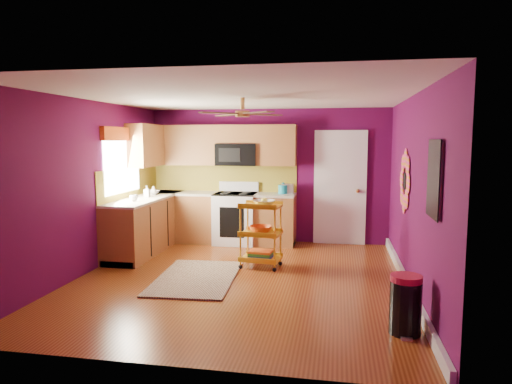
# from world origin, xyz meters

# --- Properties ---
(ground) EXTENTS (5.00, 5.00, 0.00)m
(ground) POSITION_xyz_m (0.00, 0.00, 0.00)
(ground) COLOR #652B0F
(ground) RESTS_ON ground
(room_envelope) EXTENTS (4.54, 5.04, 2.52)m
(room_envelope) POSITION_xyz_m (0.03, 0.00, 1.63)
(room_envelope) COLOR #4F093C
(room_envelope) RESTS_ON ground
(lower_cabinets) EXTENTS (2.81, 2.31, 0.94)m
(lower_cabinets) POSITION_xyz_m (-1.35, 1.82, 0.43)
(lower_cabinets) COLOR brown
(lower_cabinets) RESTS_ON ground
(electric_range) EXTENTS (0.76, 0.66, 1.13)m
(electric_range) POSITION_xyz_m (-0.55, 2.17, 0.48)
(electric_range) COLOR white
(electric_range) RESTS_ON ground
(upper_cabinetry) EXTENTS (2.80, 2.30, 1.26)m
(upper_cabinetry) POSITION_xyz_m (-1.24, 2.17, 1.80)
(upper_cabinetry) COLOR brown
(upper_cabinetry) RESTS_ON ground
(left_window) EXTENTS (0.08, 1.35, 1.08)m
(left_window) POSITION_xyz_m (-2.22, 1.05, 1.74)
(left_window) COLOR white
(left_window) RESTS_ON ground
(panel_door) EXTENTS (0.95, 0.11, 2.15)m
(panel_door) POSITION_xyz_m (1.35, 2.47, 1.02)
(panel_door) COLOR white
(panel_door) RESTS_ON ground
(right_wall_art) EXTENTS (0.04, 2.74, 1.04)m
(right_wall_art) POSITION_xyz_m (2.23, -0.34, 1.44)
(right_wall_art) COLOR black
(right_wall_art) RESTS_ON ground
(ceiling_fan) EXTENTS (1.01, 1.01, 0.26)m
(ceiling_fan) POSITION_xyz_m (0.00, 0.20, 2.29)
(ceiling_fan) COLOR #BF8C3F
(ceiling_fan) RESTS_ON ground
(shag_rug) EXTENTS (1.16, 1.78, 0.02)m
(shag_rug) POSITION_xyz_m (-0.61, -0.08, 0.01)
(shag_rug) COLOR black
(shag_rug) RESTS_ON ground
(rolling_cart) EXTENTS (0.64, 0.49, 1.07)m
(rolling_cart) POSITION_xyz_m (0.19, 0.65, 0.55)
(rolling_cart) COLOR gold
(rolling_cart) RESTS_ON ground
(trash_can) EXTENTS (0.32, 0.35, 0.60)m
(trash_can) POSITION_xyz_m (1.99, -1.45, 0.30)
(trash_can) COLOR black
(trash_can) RESTS_ON ground
(teal_kettle) EXTENTS (0.18, 0.18, 0.21)m
(teal_kettle) POSITION_xyz_m (0.32, 2.27, 1.02)
(teal_kettle) COLOR teal
(teal_kettle) RESTS_ON lower_cabinets
(toaster) EXTENTS (0.22, 0.15, 0.18)m
(toaster) POSITION_xyz_m (0.40, 2.31, 1.03)
(toaster) COLOR beige
(toaster) RESTS_ON lower_cabinets
(soap_bottle_a) EXTENTS (0.09, 0.09, 0.20)m
(soap_bottle_a) POSITION_xyz_m (-1.92, 1.33, 1.04)
(soap_bottle_a) COLOR #EA3F72
(soap_bottle_a) RESTS_ON lower_cabinets
(soap_bottle_b) EXTENTS (0.12, 0.12, 0.16)m
(soap_bottle_b) POSITION_xyz_m (-1.96, 1.68, 1.02)
(soap_bottle_b) COLOR white
(soap_bottle_b) RESTS_ON lower_cabinets
(counter_dish) EXTENTS (0.28, 0.28, 0.07)m
(counter_dish) POSITION_xyz_m (-2.01, 1.72, 0.97)
(counter_dish) COLOR white
(counter_dish) RESTS_ON lower_cabinets
(counter_cup) EXTENTS (0.13, 0.13, 0.10)m
(counter_cup) POSITION_xyz_m (-1.92, 0.80, 0.99)
(counter_cup) COLOR white
(counter_cup) RESTS_ON lower_cabinets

